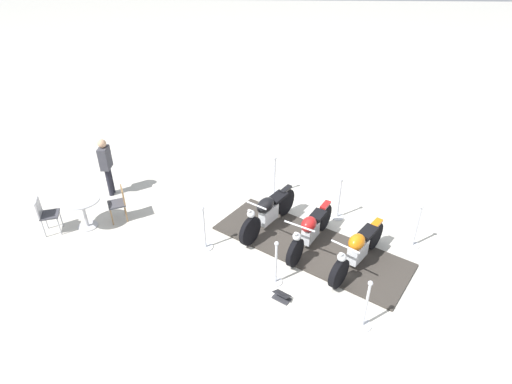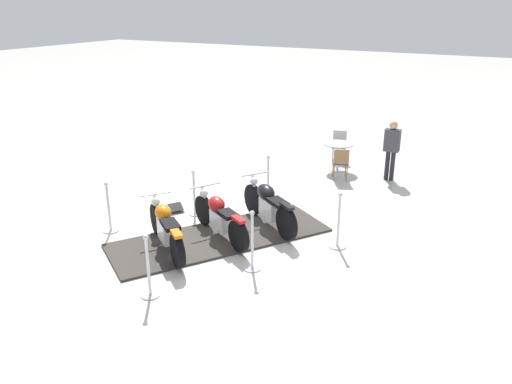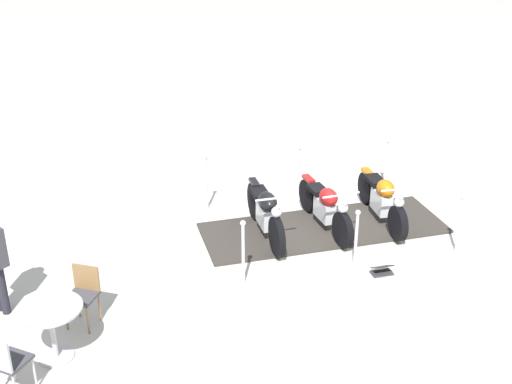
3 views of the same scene
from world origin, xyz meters
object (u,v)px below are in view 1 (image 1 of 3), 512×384
(stanchion_left_mid, at_px, (339,205))
(info_placard, at_px, (282,296))
(stanchion_right_mid, at_px, (276,268))
(cafe_chair_across_table, at_px, (119,202))
(motorcycle_black, at_px, (268,211))
(stanchion_left_front, at_px, (274,183))
(stanchion_right_front, at_px, (205,235))
(stanchion_left_rear, at_px, (415,233))
(bystander_person, at_px, (106,162))
(cafe_chair_near_table, at_px, (46,213))
(stanchion_right_rear, at_px, (365,312))
(motorcycle_copper, at_px, (358,249))
(cafe_table, at_px, (83,206))
(motorcycle_maroon, at_px, (310,230))

(stanchion_left_mid, bearing_deg, info_placard, -26.99)
(stanchion_left_mid, distance_m, stanchion_right_mid, 2.81)
(cafe_chair_across_table, bearing_deg, motorcycle_black, 150.11)
(stanchion_left_front, height_order, stanchion_right_front, stanchion_left_front)
(stanchion_left_rear, distance_m, bystander_person, 7.85)
(cafe_chair_near_table, bearing_deg, stanchion_right_rear, -37.57)
(stanchion_right_front, relative_size, stanchion_right_rear, 1.03)
(motorcycle_copper, bearing_deg, stanchion_left_front, -111.68)
(stanchion_right_mid, height_order, cafe_chair_near_table, stanchion_right_mid)
(stanchion_right_rear, distance_m, cafe_table, 6.74)
(motorcycle_black, relative_size, motorcycle_copper, 1.01)
(stanchion_right_mid, xyz_separation_m, cafe_chair_across_table, (-2.07, -3.82, 0.14))
(motorcycle_maroon, xyz_separation_m, motorcycle_copper, (0.61, 0.94, 0.00))
(stanchion_left_rear, relative_size, cafe_chair_across_table, 1.26)
(motorcycle_black, bearing_deg, stanchion_right_mid, 39.91)
(bystander_person, bearing_deg, stanchion_right_mid, -37.97)
(cafe_table, bearing_deg, stanchion_left_mid, 95.86)
(stanchion_left_rear, bearing_deg, motorcycle_maroon, -86.10)
(motorcycle_black, height_order, info_placard, motorcycle_black)
(stanchion_left_mid, xyz_separation_m, stanchion_right_rear, (3.39, 0.03, -0.03))
(motorcycle_black, distance_m, motorcycle_maroon, 1.13)
(cafe_chair_across_table, bearing_deg, bystander_person, -86.17)
(stanchion_right_mid, distance_m, bystander_person, 5.53)
(stanchion_left_mid, bearing_deg, cafe_table, -84.14)
(stanchion_right_front, distance_m, stanchion_right_mid, 1.89)
(motorcycle_maroon, height_order, bystander_person, bystander_person)
(motorcycle_black, distance_m, cafe_chair_across_table, 3.64)
(motorcycle_maroon, height_order, stanchion_left_front, stanchion_left_front)
(stanchion_left_mid, xyz_separation_m, stanchion_left_front, (-1.04, -1.58, -0.03))
(motorcycle_black, xyz_separation_m, stanchion_right_front, (0.72, -1.39, -0.17))
(stanchion_left_front, relative_size, cafe_chair_across_table, 1.30)
(stanchion_right_front, bearing_deg, cafe_chair_across_table, -114.66)
(stanchion_right_mid, relative_size, bystander_person, 0.65)
(motorcycle_maroon, xyz_separation_m, cafe_chair_near_table, (-0.33, -6.10, 0.06))
(stanchion_right_rear, relative_size, stanchion_right_mid, 1.04)
(stanchion_left_front, relative_size, stanchion_right_mid, 1.08)
(stanchion_right_mid, relative_size, cafe_chair_near_table, 1.13)
(motorcycle_copper, relative_size, bystander_person, 1.13)
(info_placard, bearing_deg, stanchion_left_mid, -83.59)
(info_placard, bearing_deg, bystander_person, -5.36)
(bystander_person, bearing_deg, cafe_table, -95.88)
(stanchion_left_rear, bearing_deg, cafe_chair_near_table, -91.14)
(motorcycle_maroon, bearing_deg, cafe_chair_across_table, -71.90)
(info_placard, xyz_separation_m, cafe_chair_across_table, (-2.52, -3.94, 0.45))
(stanchion_left_front, xyz_separation_m, cafe_chair_near_table, (1.92, -5.31, 0.20))
(stanchion_left_front, bearing_deg, stanchion_right_rear, 20.01)
(motorcycle_black, bearing_deg, cafe_chair_across_table, -60.88)
(motorcycle_copper, distance_m, cafe_chair_across_table, 5.73)
(motorcycle_black, height_order, motorcycle_copper, motorcycle_black)
(motorcycle_black, relative_size, motorcycle_maroon, 0.96)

